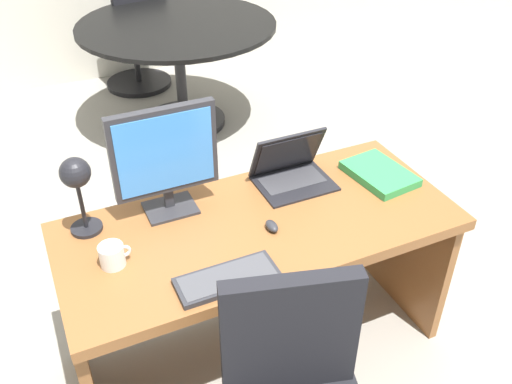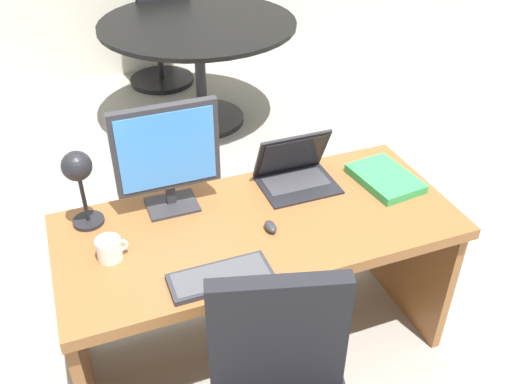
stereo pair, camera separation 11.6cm
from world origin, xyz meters
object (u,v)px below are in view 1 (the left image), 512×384
meeting_chair_near (137,46)px  book (379,174)px  keyboard (227,278)px  coffee_mug (112,255)px  monitor (165,156)px  mouse (272,226)px  desk (255,253)px  laptop (290,166)px  desk_lamp (77,182)px  meeting_table (178,49)px

meeting_chair_near → book: bearing=-83.3°
keyboard → coffee_mug: coffee_mug is taller
monitor → coffee_mug: (-0.28, -0.23, -0.21)m
monitor → mouse: bearing=-42.2°
book → desk: bearing=-177.3°
laptop → book: bearing=-22.1°
coffee_mug → meeting_chair_near: size_ratio=0.12×
desk → laptop: laptop is taller
keyboard → desk: bearing=50.5°
monitor → laptop: (0.53, -0.01, -0.18)m
desk_lamp → coffee_mug: 0.29m
laptop → desk_lamp: 0.88m
laptop → meeting_table: 2.01m
mouse → coffee_mug: coffee_mug is taller
desk → meeting_table: (0.38, 2.17, 0.07)m
book → meeting_chair_near: (-0.34, 2.92, -0.37)m
desk → monitor: size_ratio=3.48×
keyboard → monitor: bearing=96.4°
desk → monitor: 0.56m
keyboard → book: 0.90m
coffee_mug → meeting_table: (0.95, 2.22, -0.16)m
coffee_mug → meeting_chair_near: (0.83, 3.00, -0.39)m
monitor → book: 0.94m
coffee_mug → desk_lamp: bearing=103.1°
laptop → mouse: size_ratio=4.33×
keyboard → coffee_mug: size_ratio=3.12×
desk_lamp → coffee_mug: (0.05, -0.21, -0.19)m
monitor → meeting_chair_near: 2.89m
meeting_table → desk_lamp: bearing=-116.6°
mouse → coffee_mug: 0.60m
coffee_mug → meeting_table: coffee_mug is taller
monitor → meeting_table: size_ratio=0.32×
desk_lamp → meeting_table: bearing=63.4°
meeting_table → meeting_chair_near: 0.82m
laptop → meeting_chair_near: 2.81m
mouse → coffee_mug: bearing=174.6°
book → coffee_mug: 1.18m
mouse → meeting_table: meeting_table is taller
book → meeting_table: meeting_table is taller
desk → book: book is taller
desk_lamp → keyboard: bearing=-50.1°
desk_lamp → mouse: bearing=-22.7°
desk_lamp → meeting_table: desk_lamp is taller
monitor → mouse: monitor is taller
keyboard → meeting_table: size_ratio=0.25×
laptop → monitor: bearing=179.3°
desk → keyboard: size_ratio=4.40×
desk → coffee_mug: size_ratio=13.74×
coffee_mug → laptop: bearing=15.2°
desk → monitor: monitor is taller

